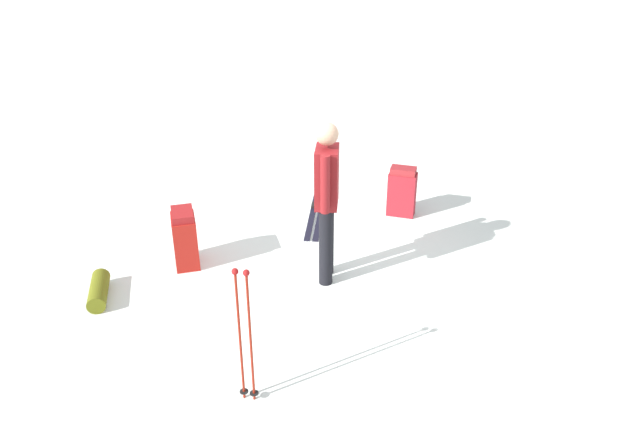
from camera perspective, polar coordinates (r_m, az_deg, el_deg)
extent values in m
plane|color=white|center=(6.55, 0.00, -5.47)|extent=(80.00, 80.00, 0.00)
cylinder|color=black|center=(6.26, 0.68, -2.54)|extent=(0.14, 0.14, 0.85)
cylinder|color=black|center=(6.09, 0.55, -3.47)|extent=(0.14, 0.14, 0.85)
cube|color=maroon|center=(5.85, 0.65, 3.17)|extent=(0.34, 0.40, 0.60)
cylinder|color=maroon|center=(6.06, 0.81, 4.34)|extent=(0.09, 0.09, 0.58)
cylinder|color=maroon|center=(5.62, 0.49, 2.47)|extent=(0.09, 0.09, 0.58)
sphere|color=tan|center=(5.69, 0.67, 7.23)|extent=(0.22, 0.22, 0.22)
cube|color=black|center=(7.82, -0.57, 0.35)|extent=(0.78, 1.65, 0.02)
cube|color=black|center=(7.81, -0.57, 0.51)|extent=(0.11, 0.15, 0.03)
cube|color=black|center=(7.81, 0.16, 0.32)|extent=(0.78, 1.65, 0.02)
cube|color=black|center=(7.80, 0.16, 0.48)|extent=(0.11, 0.15, 0.03)
cube|color=#A21C15|center=(6.64, -12.60, -2.83)|extent=(0.44, 0.44, 0.57)
cube|color=maroon|center=(6.49, -12.88, -0.36)|extent=(0.39, 0.40, 0.08)
cube|color=maroon|center=(7.60, 7.73, 1.54)|extent=(0.38, 0.27, 0.56)
cube|color=maroon|center=(7.48, 7.88, 3.74)|extent=(0.34, 0.24, 0.08)
cylinder|color=maroon|center=(4.69, -7.56, -11.99)|extent=(0.02, 0.02, 1.16)
sphere|color=#A51919|center=(4.34, -8.03, -5.72)|extent=(0.05, 0.05, 0.05)
cylinder|color=black|center=(5.03, -7.19, -16.59)|extent=(0.07, 0.07, 0.01)
cylinder|color=maroon|center=(4.67, -6.56, -12.15)|extent=(0.02, 0.02, 1.16)
sphere|color=#A51919|center=(4.31, -6.98, -5.86)|extent=(0.05, 0.05, 0.05)
cylinder|color=black|center=(5.01, -6.24, -16.76)|extent=(0.07, 0.07, 0.01)
cylinder|color=#5F6216|center=(6.42, -20.17, -7.11)|extent=(0.50, 0.53, 0.18)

